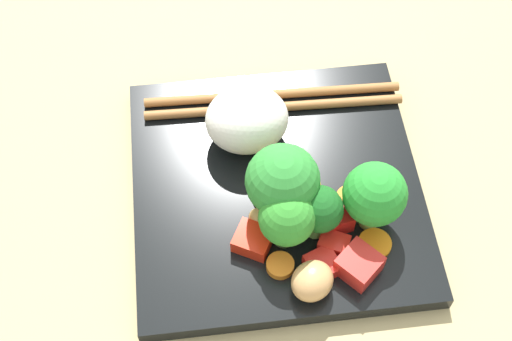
{
  "coord_description": "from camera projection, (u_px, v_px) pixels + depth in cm",
  "views": [
    {
      "loc": [
        33.67,
        -5.52,
        56.61
      ],
      "look_at": [
        -0.28,
        -1.83,
        3.61
      ],
      "focal_mm": 50.8,
      "sensor_mm": 36.0,
      "label": 1
    }
  ],
  "objects": [
    {
      "name": "ground_plane",
      "position": [
        276.0,
        198.0,
        0.67
      ],
      "size": [
        110.0,
        110.0,
        2.0
      ],
      "primitive_type": "cube",
      "color": "tan"
    },
    {
      "name": "square_plate",
      "position": [
        276.0,
        188.0,
        0.65
      ],
      "size": [
        25.85,
        25.85,
        1.61
      ],
      "primitive_type": "cube",
      "rotation": [
        0.0,
        0.0,
        0.01
      ],
      "color": "black",
      "rests_on": "ground_plane"
    },
    {
      "name": "rice_mound",
      "position": [
        247.0,
        119.0,
        0.65
      ],
      "size": [
        7.2,
        8.01,
        5.68
      ],
      "primitive_type": "ellipsoid",
      "rotation": [
        0.0,
        0.0,
        1.64
      ],
      "color": "white",
      "rests_on": "square_plate"
    },
    {
      "name": "broccoli_floret_0",
      "position": [
        319.0,
        210.0,
        0.59
      ],
      "size": [
        4.0,
        4.0,
        5.65
      ],
      "color": "#79C058",
      "rests_on": "square_plate"
    },
    {
      "name": "broccoli_floret_1",
      "position": [
        375.0,
        195.0,
        0.59
      ],
      "size": [
        5.4,
        5.4,
        7.0
      ],
      "color": "#79B64E",
      "rests_on": "square_plate"
    },
    {
      "name": "broccoli_floret_2",
      "position": [
        287.0,
        181.0,
        0.59
      ],
      "size": [
        6.21,
        6.21,
        8.32
      ],
      "color": "#65A855",
      "rests_on": "square_plate"
    },
    {
      "name": "broccoli_floret_3",
      "position": [
        284.0,
        219.0,
        0.58
      ],
      "size": [
        4.7,
        4.7,
        6.62
      ],
      "color": "#67A050",
      "rests_on": "square_plate"
    },
    {
      "name": "carrot_slice_0",
      "position": [
        375.0,
        244.0,
        0.61
      ],
      "size": [
        3.64,
        3.64,
        0.46
      ],
      "primitive_type": "cylinder",
      "rotation": [
        0.0,
        0.0,
        4.36
      ],
      "color": "orange",
      "rests_on": "square_plate"
    },
    {
      "name": "carrot_slice_1",
      "position": [
        270.0,
        196.0,
        0.64
      ],
      "size": [
        4.35,
        4.35,
        0.45
      ],
      "primitive_type": "cylinder",
      "rotation": [
        0.0,
        0.0,
        0.84
      ],
      "color": "orange",
      "rests_on": "square_plate"
    },
    {
      "name": "carrot_slice_2",
      "position": [
        280.0,
        265.0,
        0.6
      ],
      "size": [
        3.28,
        3.28,
        0.72
      ],
      "primitive_type": "cylinder",
      "rotation": [
        0.0,
        0.0,
        0.92
      ],
      "color": "orange",
      "rests_on": "square_plate"
    },
    {
      "name": "carrot_slice_3",
      "position": [
        349.0,
        198.0,
        0.64
      ],
      "size": [
        3.07,
        3.07,
        0.59
      ],
      "primitive_type": "cylinder",
      "rotation": [
        0.0,
        0.0,
        2.77
      ],
      "color": "orange",
      "rests_on": "square_plate"
    },
    {
      "name": "carrot_slice_4",
      "position": [
        309.0,
        186.0,
        0.64
      ],
      "size": [
        2.99,
        2.99,
        0.52
      ],
      "primitive_type": "cylinder",
      "rotation": [
        0.0,
        0.0,
        3.88
      ],
      "color": "orange",
      "rests_on": "square_plate"
    },
    {
      "name": "pepper_chunk_0",
      "position": [
        359.0,
        265.0,
        0.59
      ],
      "size": [
        4.35,
        4.35,
        2.04
      ],
      "primitive_type": "cube",
      "rotation": [
        0.0,
        0.0,
        3.88
      ],
      "color": "red",
      "rests_on": "square_plate"
    },
    {
      "name": "pepper_chunk_1",
      "position": [
        334.0,
        244.0,
        0.61
      ],
      "size": [
        2.72,
        3.04,
        1.31
      ],
      "primitive_type": "cube",
      "rotation": [
        0.0,
        0.0,
        4.25
      ],
      "color": "red",
      "rests_on": "square_plate"
    },
    {
      "name": "pepper_chunk_2",
      "position": [
        253.0,
        240.0,
        0.61
      ],
      "size": [
        3.84,
        3.95,
        1.52
      ],
      "primitive_type": "cube",
      "rotation": [
        0.0,
        0.0,
        5.8
      ],
      "color": "red",
      "rests_on": "square_plate"
    },
    {
      "name": "pepper_chunk_3",
      "position": [
        323.0,
        265.0,
        0.6
      ],
      "size": [
        3.29,
        3.28,
        1.27
      ],
      "primitive_type": "cube",
      "rotation": [
        0.0,
        0.0,
        5.09
      ],
      "color": "red",
      "rests_on": "square_plate"
    },
    {
      "name": "pepper_chunk_4",
      "position": [
        340.0,
        220.0,
        0.61
      ],
      "size": [
        2.14,
        2.36,
        2.09
      ],
      "primitive_type": "cube",
      "rotation": [
        0.0,
        0.0,
        1.79
      ],
      "color": "red",
      "rests_on": "square_plate"
    },
    {
      "name": "chicken_piece_0",
      "position": [
        322.0,
        206.0,
        0.63
      ],
      "size": [
        3.07,
        2.89,
        1.45
      ],
      "primitive_type": "ellipsoid",
      "rotation": [
        0.0,
        0.0,
        5.73
      ],
      "color": "tan",
      "rests_on": "square_plate"
    },
    {
      "name": "chicken_piece_1",
      "position": [
        264.0,
        219.0,
        0.62
      ],
      "size": [
        3.04,
        3.33,
        1.82
      ],
      "primitive_type": "ellipsoid",
      "rotation": [
        0.0,
        0.0,
        1.14
      ],
      "color": "tan",
      "rests_on": "square_plate"
    },
    {
      "name": "chicken_piece_2",
      "position": [
        312.0,
        281.0,
        0.58
      ],
      "size": [
        4.87,
        4.91,
        2.81
      ],
      "primitive_type": "ellipsoid",
      "rotation": [
        0.0,
        0.0,
        5.44
      ],
      "color": "tan",
      "rests_on": "square_plate"
    },
    {
      "name": "chopstick_pair",
      "position": [
        273.0,
        101.0,
        0.69
      ],
      "size": [
        3.03,
        24.62,
        0.89
      ],
      "rotation": [
        0.0,
        0.0,
        4.69
      ],
      "color": "#A46A38",
      "rests_on": "square_plate"
    }
  ]
}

